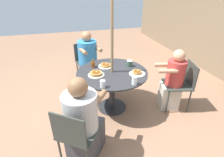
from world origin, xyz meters
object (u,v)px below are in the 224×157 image
diner_south (83,123)px  drinking_glass_b (103,84)px  drinking_glass_a (134,80)px  pancake_plate_c (96,74)px  patio_chair_north (182,82)px  coffee_cup (130,63)px  pancake_plate_b (106,66)px  pancake_plate_a (137,73)px  diner_east (89,62)px  patio_table (112,79)px  diner_north (172,82)px  patio_chair_east (86,59)px  patio_chair_south (76,133)px  syrup_bottle (93,64)px

diner_south → drinking_glass_b: (-0.41, 0.34, 0.26)m
drinking_glass_a → pancake_plate_c: bearing=-131.1°
patio_chair_north → coffee_cup: (-0.42, -0.82, 0.27)m
pancake_plate_c → coffee_cup: size_ratio=2.44×
pancake_plate_b → drinking_glass_a: size_ratio=2.10×
pancake_plate_a → drinking_glass_a: 0.33m
diner_east → pancake_plate_b: (0.78, 0.19, 0.22)m
patio_table → pancake_plate_a: 0.44m
patio_table → pancake_plate_b: size_ratio=4.56×
diner_east → drinking_glass_a: (1.48, 0.45, 0.27)m
patio_table → coffee_cup: 0.42m
diner_north → diner_south: bearing=124.3°
pancake_plate_a → pancake_plate_b: (-0.41, -0.42, 0.00)m
patio_chair_east → patio_chair_south: 2.19m
pancake_plate_b → diner_east: bearing=-166.1°
pancake_plate_a → syrup_bottle: 0.78m
pancake_plate_b → pancake_plate_a: bearing=45.9°
diner_north → pancake_plate_b: bearing=80.1°
patio_table → patio_chair_south: (0.98, -0.69, -0.08)m
drinking_glass_a → syrup_bottle: bearing=-147.8°
diner_south → coffee_cup: 1.39m
pancake_plate_c → drinking_glass_a: drinking_glass_a is taller
diner_east → drinking_glass_a: bearing=93.0°
patio_chair_north → pancake_plate_c: patio_chair_north is taller
patio_table → patio_chair_south: patio_chair_south is taller
syrup_bottle → coffee_cup: size_ratio=1.31×
pancake_plate_c → drinking_glass_b: 0.38m
diner_south → drinking_glass_b: diner_south is taller
diner_south → pancake_plate_b: diner_south is taller
patio_table → pancake_plate_b: 0.28m
patio_table → diner_east: diner_east is taller
pancake_plate_a → coffee_cup: bearing=-177.8°
diner_south → patio_chair_north: bearing=52.7°
patio_chair_south → drinking_glass_b: patio_chair_south is taller
diner_north → drinking_glass_b: 1.30m
pancake_plate_a → pancake_plate_b: 0.58m
drinking_glass_a → drinking_glass_b: size_ratio=1.14×
drinking_glass_b → syrup_bottle: bearing=-179.0°
patio_table → pancake_plate_a: size_ratio=4.56×
patio_chair_north → diner_north: bearing=90.0°
diner_north → pancake_plate_c: diner_north is taller
patio_chair_east → coffee_cup: bearing=107.8°
patio_table → coffee_cup: bearing=110.3°
patio_table → drinking_glass_b: 0.54m
pancake_plate_a → pancake_plate_c: bearing=-101.3°
patio_chair_east → pancake_plate_b: 1.01m
diner_east → patio_chair_south: size_ratio=1.36×
patio_chair_south → syrup_bottle: size_ratio=6.18×
diner_north → coffee_cup: diner_north is taller
patio_chair_north → pancake_plate_c: bearing=94.8°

